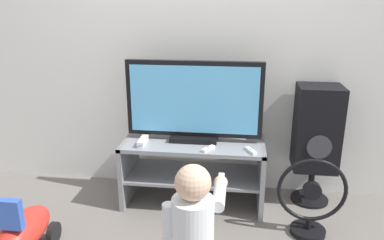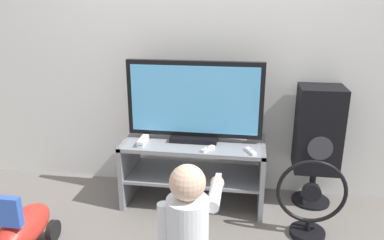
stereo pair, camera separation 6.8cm
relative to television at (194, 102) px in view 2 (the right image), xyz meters
name	(u,v)px [view 2 (the right image)]	position (x,y,z in m)	size (l,w,h in m)	color
ground_plane	(189,217)	(0.00, -0.28, -0.85)	(16.00, 16.00, 0.00)	slate
wall_back	(200,39)	(0.00, 0.31, 0.45)	(10.00, 0.06, 2.60)	silver
tv_stand	(194,162)	(0.00, -0.02, -0.50)	(1.12, 0.51, 0.53)	gray
television	(194,102)	(0.00, 0.00, 0.00)	(1.06, 0.20, 0.64)	black
game_console	(143,141)	(-0.38, -0.14, -0.29)	(0.05, 0.19, 0.05)	white
remote_primary	(251,151)	(0.45, -0.19, -0.30)	(0.09, 0.13, 0.03)	white
remote_secondary	(208,149)	(0.13, -0.19, -0.30)	(0.10, 0.13, 0.03)	white
child	(189,227)	(0.14, -1.14, -0.35)	(0.32, 0.48, 0.85)	#3F4C72
speaker_tower	(318,132)	(0.96, 0.11, -0.23)	(0.34, 0.31, 0.98)	black
floor_fan	(310,203)	(0.87, -0.38, -0.59)	(0.48, 0.25, 0.58)	black
ride_on_toy	(23,228)	(-1.01, -0.86, -0.66)	(0.28, 0.50, 0.48)	red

